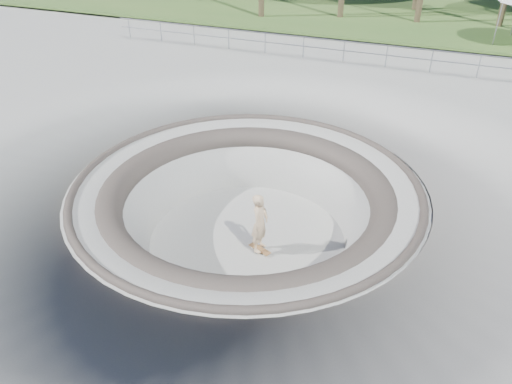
# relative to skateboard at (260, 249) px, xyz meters

# --- Properties ---
(ground) EXTENTS (180.00, 180.00, 0.00)m
(ground) POSITION_rel_skateboard_xyz_m (-0.60, 0.47, 1.84)
(ground) COLOR #AAAAA5
(ground) RESTS_ON ground
(skate_bowl) EXTENTS (14.00, 14.00, 4.10)m
(skate_bowl) POSITION_rel_skateboard_xyz_m (-0.60, 0.47, 0.01)
(skate_bowl) COLOR #AAAAA5
(skate_bowl) RESTS_ON ground
(distant_hills) EXTENTS (103.20, 45.00, 28.60)m
(distant_hills) POSITION_rel_skateboard_xyz_m (3.18, 57.64, -5.18)
(distant_hills) COLOR brown
(distant_hills) RESTS_ON ground
(safety_railing) EXTENTS (25.00, 0.06, 1.03)m
(safety_railing) POSITION_rel_skateboard_xyz_m (-0.60, 12.47, 2.53)
(safety_railing) COLOR gray
(safety_railing) RESTS_ON ground
(skateboard) EXTENTS (0.78, 0.49, 0.08)m
(skateboard) POSITION_rel_skateboard_xyz_m (0.00, 0.00, 0.00)
(skateboard) COLOR olive
(skateboard) RESTS_ON ground
(skater) EXTENTS (0.48, 0.70, 1.88)m
(skater) POSITION_rel_skateboard_xyz_m (0.00, 0.00, 0.96)
(skater) COLOR #CEAC85
(skater) RESTS_ON skateboard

